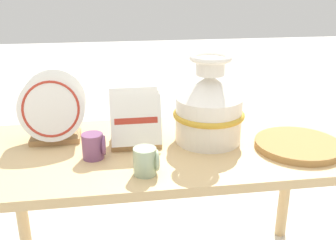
{
  "coord_description": "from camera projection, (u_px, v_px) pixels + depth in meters",
  "views": [
    {
      "loc": [
        -0.21,
        -1.4,
        1.32
      ],
      "look_at": [
        0.0,
        0.0,
        0.8
      ],
      "focal_mm": 42.0,
      "sensor_mm": 36.0,
      "label": 1
    }
  ],
  "objects": [
    {
      "name": "ceramic_vase",
      "position": [
        209.0,
        106.0,
        1.55
      ],
      "size": [
        0.28,
        0.28,
        0.35
      ],
      "color": "white",
      "rests_on": "display_table"
    },
    {
      "name": "dish_rack_square_plates",
      "position": [
        135.0,
        127.0,
        1.54
      ],
      "size": [
        0.2,
        0.17,
        0.21
      ],
      "color": "tan",
      "rests_on": "display_table"
    },
    {
      "name": "mug_plum_glaze",
      "position": [
        94.0,
        146.0,
        1.43
      ],
      "size": [
        0.09,
        0.08,
        0.09
      ],
      "color": "#7A4770",
      "rests_on": "display_table"
    },
    {
      "name": "mug_sage_glaze",
      "position": [
        146.0,
        161.0,
        1.32
      ],
      "size": [
        0.09,
        0.08,
        0.09
      ],
      "color": "#9EB28E",
      "rests_on": "display_table"
    },
    {
      "name": "wicker_charger_stack",
      "position": [
        298.0,
        145.0,
        1.52
      ],
      "size": [
        0.33,
        0.33,
        0.03
      ],
      "color": "#AD7F47",
      "rests_on": "display_table"
    },
    {
      "name": "dish_rack_round_plates",
      "position": [
        53.0,
        111.0,
        1.56
      ],
      "size": [
        0.26,
        0.18,
        0.27
      ],
      "color": "tan",
      "rests_on": "display_table"
    },
    {
      "name": "display_table",
      "position": [
        168.0,
        166.0,
        1.58
      ],
      "size": [
        1.42,
        0.66,
        0.69
      ],
      "color": "tan",
      "rests_on": "ground_plane"
    }
  ]
}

